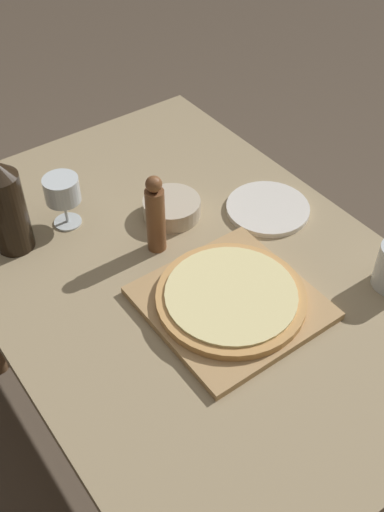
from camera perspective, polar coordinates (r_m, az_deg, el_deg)
name	(u,v)px	position (r m, az deg, el deg)	size (l,w,h in m)	color
ground_plane	(187,432)	(1.99, -0.45, -16.45)	(12.00, 12.00, 0.00)	brown
dining_table	(186,295)	(1.46, -0.60, -3.75)	(0.88, 1.30, 0.75)	#9E8966
cutting_board	(231,303)	(1.29, 3.69, -4.48)	(0.34, 0.34, 0.02)	tan
pizza	(231,297)	(1.28, 3.73, -3.87)	(0.32, 0.32, 0.02)	tan
wine_bottle	(5,204)	(1.41, -17.35, 4.77)	(0.09, 0.09, 0.33)	black
pepper_mill	(155,215)	(1.36, -3.50, 3.87)	(0.04, 0.04, 0.21)	brown
wine_glass	(62,191)	(1.46, -12.27, 6.03)	(0.09, 0.09, 0.13)	silver
small_bowl	(172,208)	(1.50, -1.94, 4.60)	(0.14, 0.14, 0.05)	beige
dinner_plate	(268,208)	(1.54, 7.23, 4.52)	(0.21, 0.21, 0.01)	silver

